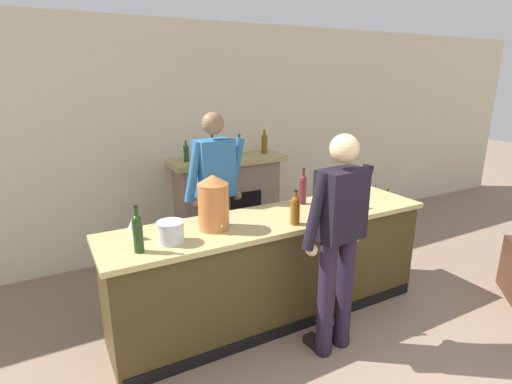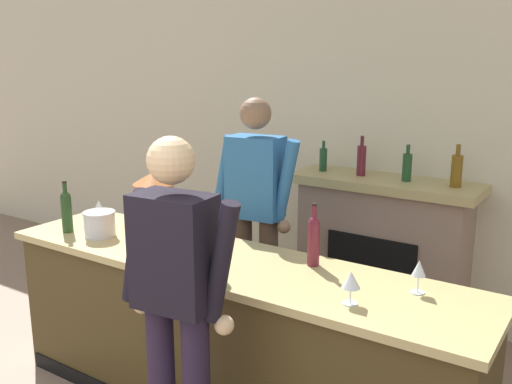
# 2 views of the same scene
# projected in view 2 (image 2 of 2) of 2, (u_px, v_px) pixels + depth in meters

# --- Properties ---
(wall_back_panel) EXTENTS (12.00, 0.07, 2.75)m
(wall_back_panel) POSITION_uv_depth(u_px,v_px,m) (361.00, 144.00, 4.64)
(wall_back_panel) COLOR beige
(wall_back_panel) RESTS_ON ground_plane
(bar_counter) EXTENTS (2.94, 0.70, 0.96)m
(bar_counter) POSITION_uv_depth(u_px,v_px,m) (229.00, 337.00, 3.32)
(bar_counter) COLOR #423418
(bar_counter) RESTS_ON ground_plane
(fireplace_stone) EXTENTS (1.42, 0.52, 1.49)m
(fireplace_stone) POSITION_uv_depth(u_px,v_px,m) (382.00, 251.00, 4.43)
(fireplace_stone) COLOR gray
(fireplace_stone) RESTS_ON ground_plane
(person_customer) EXTENTS (0.66, 0.33, 1.75)m
(person_customer) POSITION_uv_depth(u_px,v_px,m) (177.00, 306.00, 2.59)
(person_customer) COLOR #241A2E
(person_customer) RESTS_ON ground_plane
(person_bartender) EXTENTS (0.66, 0.34, 1.82)m
(person_bartender) POSITION_uv_depth(u_px,v_px,m) (255.00, 217.00, 3.88)
(person_bartender) COLOR #4F3D2F
(person_bartender) RESTS_ON ground_plane
(copper_dispenser) EXTENTS (0.25, 0.29, 0.44)m
(copper_dispenser) POSITION_uv_depth(u_px,v_px,m) (155.00, 207.00, 3.46)
(copper_dispenser) COLOR #BF6C37
(copper_dispenser) RESTS_ON bar_counter
(ice_bucket_steel) EXTENTS (0.20, 0.20, 0.16)m
(ice_bucket_steel) POSITION_uv_depth(u_px,v_px,m) (100.00, 224.00, 3.61)
(ice_bucket_steel) COLOR silver
(ice_bucket_steel) RESTS_ON bar_counter
(wine_bottle_burgundy_dark) EXTENTS (0.07, 0.07, 0.34)m
(wine_bottle_burgundy_dark) POSITION_uv_depth(u_px,v_px,m) (66.00, 210.00, 3.68)
(wine_bottle_burgundy_dark) COLOR #1F3B19
(wine_bottle_burgundy_dark) RESTS_ON bar_counter
(wine_bottle_cabernet_heavy) EXTENTS (0.07, 0.07, 0.35)m
(wine_bottle_cabernet_heavy) POSITION_uv_depth(u_px,v_px,m) (314.00, 238.00, 3.09)
(wine_bottle_cabernet_heavy) COLOR maroon
(wine_bottle_cabernet_heavy) RESTS_ON bar_counter
(wine_bottle_rose_blush) EXTENTS (0.08, 0.08, 0.29)m
(wine_bottle_rose_blush) POSITION_uv_depth(u_px,v_px,m) (213.00, 251.00, 2.96)
(wine_bottle_rose_blush) COLOR brown
(wine_bottle_rose_blush) RESTS_ON bar_counter
(wine_glass_by_dispenser) EXTENTS (0.07, 0.07, 0.17)m
(wine_glass_by_dispenser) POSITION_uv_depth(u_px,v_px,m) (419.00, 270.00, 2.74)
(wine_glass_by_dispenser) COLOR silver
(wine_glass_by_dispenser) RESTS_ON bar_counter
(wine_glass_front_left) EXTENTS (0.08, 0.08, 0.16)m
(wine_glass_front_left) POSITION_uv_depth(u_px,v_px,m) (99.00, 207.00, 3.89)
(wine_glass_front_left) COLOR silver
(wine_glass_front_left) RESTS_ON bar_counter
(wine_glass_near_bucket) EXTENTS (0.09, 0.09, 0.16)m
(wine_glass_near_bucket) POSITION_uv_depth(u_px,v_px,m) (351.00, 281.00, 2.61)
(wine_glass_near_bucket) COLOR silver
(wine_glass_near_bucket) RESTS_ON bar_counter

